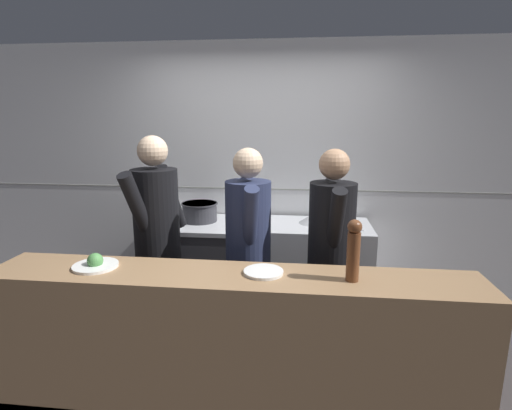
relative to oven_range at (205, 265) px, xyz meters
name	(u,v)px	position (x,y,z in m)	size (l,w,h in m)	color
ground_plane	(246,386)	(0.57, -1.17, -0.44)	(14.00, 14.00, 0.00)	#383333
wall_back_tiled	(266,174)	(0.57, 0.40, 0.86)	(8.00, 0.06, 2.60)	white
oven_range	(205,265)	(0.00, 0.00, 0.00)	(1.11, 0.71, 0.88)	#38383D
prep_counter	(316,270)	(1.10, 0.00, 0.00)	(0.99, 0.65, 0.89)	#B7BABF
pass_counter	(232,346)	(0.52, -1.42, 0.03)	(3.01, 0.45, 0.95)	#93704C
stock_pot	(200,211)	(-0.05, 0.05, 0.53)	(0.35, 0.35, 0.18)	#2D2D33
mixing_bowl_steel	(314,218)	(1.07, 0.05, 0.50)	(0.30, 0.30, 0.10)	#B7BABF
chefs_knife	(339,228)	(1.28, -0.11, 0.46)	(0.37, 0.10, 0.02)	#B7BABF
plated_dish_main	(95,264)	(-0.34, -1.40, 0.54)	(0.28, 0.28, 0.10)	white
plated_dish_appetiser	(263,272)	(0.72, -1.38, 0.52)	(0.24, 0.24, 0.02)	white
pepper_mill	(354,249)	(1.24, -1.43, 0.70)	(0.08, 0.08, 0.37)	brown
chef_head_cook	(157,235)	(-0.18, -0.74, 0.53)	(0.44, 0.76, 1.74)	black
chef_sous	(248,246)	(0.55, -0.81, 0.49)	(0.40, 0.73, 1.66)	black
chef_line	(331,249)	(1.16, -0.80, 0.49)	(0.36, 0.73, 1.66)	black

